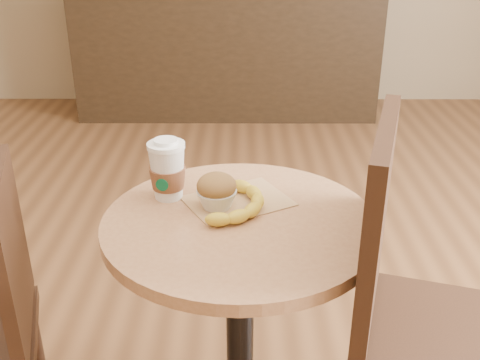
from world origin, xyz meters
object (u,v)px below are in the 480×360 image
(chair_right, at_px, (424,324))
(banana, at_px, (239,202))
(cafe_table, at_px, (240,302))
(muffin, at_px, (217,191))
(coffee_cup, at_px, (167,172))

(chair_right, height_order, banana, chair_right)
(cafe_table, bearing_deg, chair_right, -18.58)
(cafe_table, relative_size, chair_right, 0.74)
(cafe_table, xyz_separation_m, banana, (-0.00, 0.05, 0.26))
(cafe_table, xyz_separation_m, muffin, (-0.06, 0.05, 0.29))
(cafe_table, height_order, chair_right, chair_right)
(cafe_table, bearing_deg, coffee_cup, 148.23)
(coffee_cup, bearing_deg, cafe_table, -20.76)
(muffin, bearing_deg, chair_right, -22.06)
(muffin, distance_m, banana, 0.06)
(cafe_table, distance_m, muffin, 0.29)
(chair_right, bearing_deg, coffee_cup, 84.02)
(chair_right, xyz_separation_m, coffee_cup, (-0.59, 0.25, 0.26))
(chair_right, height_order, coffee_cup, chair_right)
(coffee_cup, height_order, banana, coffee_cup)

